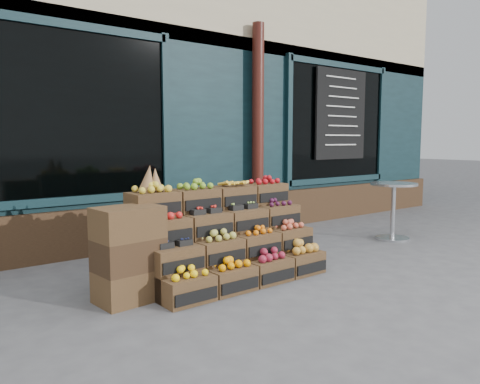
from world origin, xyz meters
TOP-DOWN VIEW (x-y plane):
  - ground at (0.00, 0.00)m, footprint 60.00×60.00m
  - shop_facade at (0.00, 5.11)m, footprint 12.00×6.24m
  - crate_display at (-0.64, 0.39)m, footprint 1.94×0.96m
  - spare_crates at (-1.75, 0.32)m, footprint 0.61×0.45m
  - bistro_table at (2.40, 0.42)m, footprint 0.66×0.66m
  - shopkeeper at (-1.90, 2.82)m, footprint 0.87×0.63m

SIDE VIEW (x-z plane):
  - ground at x=0.00m, z-range 0.00..0.00m
  - crate_display at x=-0.64m, z-range -0.23..0.98m
  - spare_crates at x=-1.75m, z-range 0.00..0.86m
  - bistro_table at x=2.40m, z-range 0.10..0.93m
  - shopkeeper at x=-1.90m, z-range 0.00..2.20m
  - shop_facade at x=0.00m, z-range 0.00..4.80m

